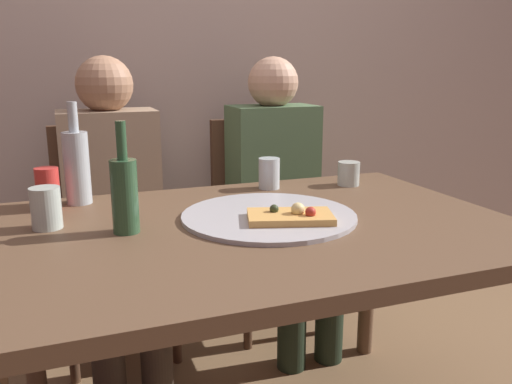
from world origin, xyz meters
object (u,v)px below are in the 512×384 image
wine_bottle (125,193)px  chair_right (267,207)px  guest_in_sweater (114,201)px  guest_in_beanie (281,187)px  dining_table (260,252)px  pizza_tray (269,216)px  tumbler_far (46,208)px  chair_left (113,223)px  pizza_slice_last (291,216)px  tumbler_near (269,173)px  beer_bottle (77,165)px  soda_can (48,189)px  wine_glass (349,174)px

wine_bottle → chair_right: 1.13m
guest_in_sweater → guest_in_beanie: same height
dining_table → pizza_tray: pizza_tray is taller
tumbler_far → guest_in_beanie: 1.06m
chair_left → pizza_tray: bearing=112.8°
pizza_slice_last → tumbler_near: 0.42m
dining_table → pizza_slice_last: (0.07, -0.04, 0.10)m
beer_bottle → tumbler_far: (-0.09, -0.23, -0.06)m
wine_bottle → chair_left: bearing=87.9°
beer_bottle → pizza_tray: bearing=-36.0°
chair_right → guest_in_beanie: bearing=90.0°
pizza_tray → tumbler_far: 0.58m
chair_right → guest_in_beanie: 0.20m
guest_in_beanie → tumbler_near: bearing=61.1°
chair_right → tumbler_near: bearing=68.9°
beer_bottle → guest_in_sweater: (0.13, 0.33, -0.20)m
chair_right → pizza_slice_last: bearing=72.0°
wine_bottle → pizza_tray: bearing=-1.4°
soda_can → dining_table: bearing=-33.1°
wine_bottle → tumbler_near: bearing=31.9°
dining_table → wine_bottle: size_ratio=4.85×
pizza_tray → beer_bottle: bearing=144.0°
tumbler_far → chair_left: size_ratio=0.12×
tumbler_near → guest_in_sweater: guest_in_sweater is taller
tumbler_far → chair_right: chair_right is taller
pizza_tray → chair_left: (-0.35, 0.83, -0.22)m
chair_left → guest_in_sweater: (0.00, -0.15, 0.13)m
tumbler_near → pizza_tray: bearing=-112.0°
guest_in_beanie → dining_table: bearing=62.8°
wine_glass → soda_can: 0.97m
beer_bottle → wine_bottle: bearing=-73.7°
chair_right → wine_bottle: bearing=49.3°
chair_left → guest_in_beanie: (0.67, -0.15, 0.13)m
dining_table → tumbler_far: 0.56m
pizza_tray → tumbler_far: size_ratio=4.45×
soda_can → chair_right: size_ratio=0.14×
beer_bottle → wine_glass: (0.88, -0.07, -0.08)m
tumbler_near → tumbler_far: size_ratio=0.97×
pizza_tray → guest_in_sweater: (-0.35, 0.68, -0.09)m
wine_bottle → wine_glass: (0.79, 0.27, -0.06)m
tumbler_far → chair_left: bearing=73.2°
tumbler_near → chair_right: chair_right is taller
wine_glass → chair_right: 0.62m
pizza_slice_last → guest_in_sweater: bearing=116.7°
dining_table → wine_glass: bearing=34.7°
soda_can → guest_in_sweater: size_ratio=0.10×
wine_glass → pizza_tray: bearing=-146.0°
guest_in_sweater → chair_left: bearing=-90.0°
chair_right → pizza_tray: bearing=68.5°
soda_can → wine_glass: bearing=-1.7°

